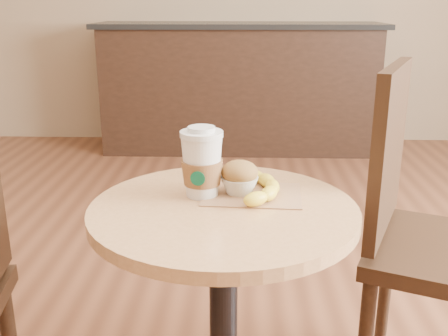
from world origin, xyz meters
The scene contains 7 objects.
cafe_table centered at (-0.01, -0.03, 0.51)m, with size 0.63×0.63×0.75m.
chair_right centered at (0.57, 0.23, 0.57)m, with size 0.60×0.60×1.04m.
service_counter centered at (0.00, 3.18, 0.52)m, with size 2.30×0.65×1.04m.
kraft_bag centered at (0.05, 0.04, 0.75)m, with size 0.24×0.18×0.00m, color #9C704B.
coffee_cup centered at (-0.07, 0.03, 0.83)m, with size 0.10×0.11×0.17m.
muffin centered at (0.02, 0.05, 0.79)m, with size 0.09×0.09×0.08m.
banana centered at (0.06, 0.05, 0.77)m, with size 0.16×0.25×0.03m, color yellow, non-canonical shape.
Camera 1 is at (0.03, -1.17, 1.21)m, focal length 42.00 mm.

